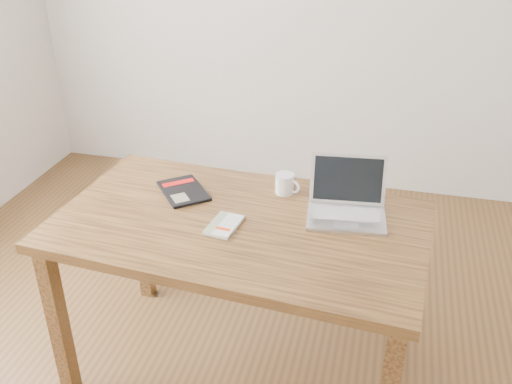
% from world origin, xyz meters
% --- Properties ---
extents(room, '(4.04, 4.04, 2.70)m').
position_xyz_m(room, '(-0.07, 0.00, 1.36)').
color(room, '#53371C').
rests_on(room, ground).
extents(desk, '(1.43, 0.89, 0.75)m').
position_xyz_m(desk, '(-0.11, 0.15, 0.66)').
color(desk, '#4F3318').
rests_on(desk, ground).
extents(white_guidebook, '(0.12, 0.17, 0.01)m').
position_xyz_m(white_guidebook, '(-0.15, 0.10, 0.76)').
color(white_guidebook, beige).
rests_on(white_guidebook, desk).
extents(black_guidebook, '(0.27, 0.28, 0.01)m').
position_xyz_m(black_guidebook, '(-0.39, 0.32, 0.76)').
color(black_guidebook, black).
rests_on(black_guidebook, desk).
extents(laptop, '(0.32, 0.29, 0.20)m').
position_xyz_m(laptop, '(0.27, 0.31, 0.79)').
color(laptop, silver).
rests_on(laptop, desk).
extents(coffee_mug, '(0.11, 0.08, 0.08)m').
position_xyz_m(coffee_mug, '(0.01, 0.41, 0.79)').
color(coffee_mug, white).
rests_on(coffee_mug, desk).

